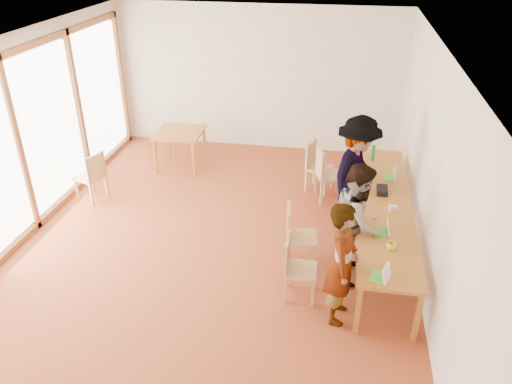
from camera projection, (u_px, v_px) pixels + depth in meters
ground at (213, 245)px, 7.67m from camera, size 8.00×8.00×0.00m
wall_back at (258, 79)px, 10.42m from camera, size 6.00×0.10×3.00m
wall_right at (432, 173)px, 6.49m from camera, size 0.10×8.00×3.00m
window_wall at (16, 142)px, 7.42m from camera, size 0.10×8.00×3.00m
ceiling at (203, 46)px, 6.24m from camera, size 6.00×8.00×0.04m
communal_table at (384, 206)px, 7.33m from camera, size 0.80×4.00×0.75m
side_table at (179, 135)px, 9.87m from camera, size 0.90×0.90×0.75m
chair_near at (294, 262)px, 6.40m from camera, size 0.42×0.42×0.47m
chair_mid at (295, 230)px, 7.02m from camera, size 0.48×0.48×0.49m
chair_far at (315, 161)px, 9.07m from camera, size 0.54×0.54×0.49m
chair_empty at (325, 169)px, 8.65m from camera, size 0.58×0.58×0.53m
chair_spare at (93, 172)px, 8.68m from camera, size 0.54×0.54×0.48m
person_near at (342, 263)px, 5.92m from camera, size 0.42×0.61×1.62m
person_mid at (358, 222)px, 6.68m from camera, size 0.75×0.90×1.68m
person_far at (356, 174)px, 7.75m from camera, size 1.11×1.38×1.87m
laptop_near at (382, 275)px, 5.73m from camera, size 0.26×0.28×0.19m
laptop_mid at (385, 230)px, 6.57m from camera, size 0.20×0.24×0.19m
laptop_far at (392, 176)px, 7.98m from camera, size 0.23×0.26×0.19m
yellow_mug at (391, 246)px, 6.26m from camera, size 0.13×0.13×0.09m
green_bottle at (373, 153)px, 8.56m from camera, size 0.07×0.07×0.28m
clear_glass at (391, 208)px, 7.09m from camera, size 0.07×0.07×0.09m
condiment_cup at (395, 208)px, 7.13m from camera, size 0.08×0.08×0.06m
pink_phone at (374, 217)px, 6.95m from camera, size 0.05×0.10×0.01m
black_pouch at (382, 190)px, 7.57m from camera, size 0.16×0.26×0.09m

